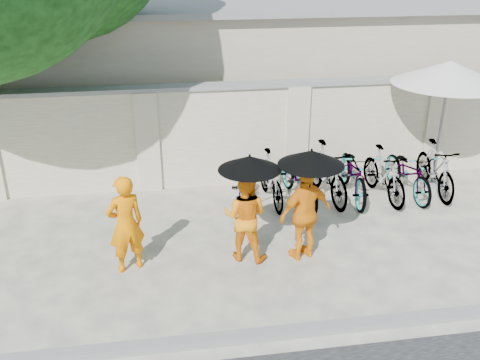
{
  "coord_description": "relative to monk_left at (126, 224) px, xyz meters",
  "views": [
    {
      "loc": [
        -0.74,
        -6.94,
        4.54
      ],
      "look_at": [
        0.47,
        0.78,
        1.1
      ],
      "focal_mm": 40.0,
      "sensor_mm": 36.0,
      "label": 1
    }
  ],
  "objects": [
    {
      "name": "ground",
      "position": [
        1.34,
        -0.18,
        -0.77
      ],
      "size": [
        80.0,
        80.0,
        0.0
      ],
      "primitive_type": "plane",
      "color": "beige"
    },
    {
      "name": "kerb",
      "position": [
        1.34,
        -1.88,
        -0.71
      ],
      "size": [
        40.0,
        0.16,
        0.12
      ],
      "primitive_type": "cube",
      "color": "gray",
      "rests_on": "ground"
    },
    {
      "name": "compound_wall",
      "position": [
        2.34,
        3.02,
        0.23
      ],
      "size": [
        20.0,
        0.3,
        2.0
      ],
      "primitive_type": "cube",
      "color": "silver",
      "rests_on": "ground"
    },
    {
      "name": "building_behind",
      "position": [
        3.34,
        6.82,
        0.83
      ],
      "size": [
        14.0,
        6.0,
        3.2
      ],
      "primitive_type": "cube",
      "color": "#BAB2A3",
      "rests_on": "ground"
    },
    {
      "name": "monk_left",
      "position": [
        0.0,
        0.0,
        0.0
      ],
      "size": [
        0.66,
        0.56,
        1.54
      ],
      "primitive_type": "imported",
      "rotation": [
        0.0,
        0.0,
        3.54
      ],
      "color": "#FF8100",
      "rests_on": "ground"
    },
    {
      "name": "monk_center",
      "position": [
        1.8,
        0.05,
        -0.04
      ],
      "size": [
        0.87,
        0.79,
        1.46
      ],
      "primitive_type": "imported",
      "rotation": [
        0.0,
        0.0,
        2.73
      ],
      "color": "orange",
      "rests_on": "ground"
    },
    {
      "name": "parasol_center",
      "position": [
        1.85,
        -0.03,
        0.87
      ],
      "size": [
        0.93,
        0.93,
        0.92
      ],
      "color": "black",
      "rests_on": "ground"
    },
    {
      "name": "monk_right",
      "position": [
        2.72,
        -0.07,
        0.0
      ],
      "size": [
        0.97,
        0.65,
        1.54
      ],
      "primitive_type": "imported",
      "rotation": [
        0.0,
        0.0,
        3.48
      ],
      "color": "orange",
      "rests_on": "ground"
    },
    {
      "name": "parasol_right",
      "position": [
        2.74,
        -0.15,
        0.95
      ],
      "size": [
        0.98,
        0.98,
        0.96
      ],
      "color": "black",
      "rests_on": "ground"
    },
    {
      "name": "patio_umbrella",
      "position": [
        6.06,
        2.19,
        1.54
      ],
      "size": [
        2.48,
        2.48,
        2.56
      ],
      "rotation": [
        0.0,
        0.0,
        -0.18
      ],
      "color": "gray",
      "rests_on": "ground"
    },
    {
      "name": "bike_0",
      "position": [
        2.06,
        1.78,
        -0.3
      ],
      "size": [
        0.86,
        1.85,
        0.94
      ],
      "primitive_type": "imported",
      "rotation": [
        0.0,
        0.0,
        -0.13
      ],
      "color": "slate",
      "rests_on": "ground"
    },
    {
      "name": "bike_1",
      "position": [
        2.61,
        1.93,
        -0.27
      ],
      "size": [
        0.55,
        1.67,
        0.99
      ],
      "primitive_type": "imported",
      "rotation": [
        0.0,
        0.0,
        0.05
      ],
      "color": "slate",
      "rests_on": "ground"
    },
    {
      "name": "bike_2",
      "position": [
        3.16,
        1.9,
        -0.28
      ],
      "size": [
        0.85,
        1.92,
        0.98
      ],
      "primitive_type": "imported",
      "rotation": [
        0.0,
        0.0,
        0.11
      ],
      "color": "slate",
      "rests_on": "ground"
    },
    {
      "name": "bike_3",
      "position": [
        3.7,
        1.92,
        -0.22
      ],
      "size": [
        0.72,
        1.87,
        1.1
      ],
      "primitive_type": "imported",
      "rotation": [
        0.0,
        0.0,
        0.11
      ],
      "color": "slate",
      "rests_on": "ground"
    },
    {
      "name": "bike_4",
      "position": [
        4.25,
        1.93,
        -0.26
      ],
      "size": [
        0.9,
        2.0,
        1.02
      ],
      "primitive_type": "imported",
      "rotation": [
        0.0,
        0.0,
        -0.12
      ],
      "color": "slate",
      "rests_on": "ground"
    },
    {
      "name": "bike_5",
      "position": [
        4.8,
        1.78,
        -0.27
      ],
      "size": [
        0.62,
        1.7,
        1.0
      ],
      "primitive_type": "imported",
      "rotation": [
        0.0,
        0.0,
        0.09
      ],
      "color": "slate",
      "rests_on": "ground"
    },
    {
      "name": "bike_6",
      "position": [
        5.35,
        1.87,
        -0.3
      ],
      "size": [
        0.73,
        1.81,
        0.94
      ],
      "primitive_type": "imported",
      "rotation": [
        0.0,
        0.0,
        0.06
      ],
      "color": "slate",
      "rests_on": "ground"
    },
    {
      "name": "bike_7",
      "position": [
        5.89,
        1.86,
        -0.26
      ],
      "size": [
        0.57,
        1.73,
        1.02
      ],
      "primitive_type": "imported",
      "rotation": [
        0.0,
        0.0,
        -0.06
      ],
      "color": "slate",
      "rests_on": "ground"
    }
  ]
}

